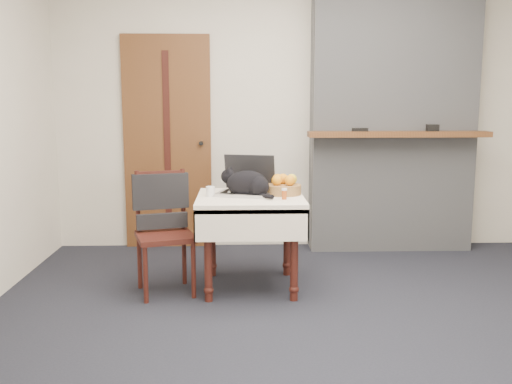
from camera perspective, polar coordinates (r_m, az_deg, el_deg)
ground at (r=3.74m, az=6.64°, el=-12.80°), size 4.50×4.50×0.00m
room_shell at (r=3.95m, az=6.12°, el=14.43°), size 4.52×4.01×2.61m
door at (r=5.47m, az=-8.84°, el=4.88°), size 0.82×0.10×2.00m
chimney at (r=5.47m, az=13.51°, el=7.86°), size 1.62×0.48×2.60m
side_table at (r=4.22m, az=-0.57°, el=-1.90°), size 0.78×0.78×0.70m
laptop at (r=4.28m, az=-0.94°, el=0.76°), size 0.46×0.42×0.29m
cat at (r=4.17m, az=-0.81°, el=0.83°), size 0.40×0.32×0.22m
cream_jar at (r=4.18m, az=-4.58°, el=0.06°), size 0.07×0.07×0.07m
pill_bottle at (r=4.05m, az=2.85°, el=-0.16°), size 0.04×0.04×0.08m
fruit_basket at (r=4.27m, az=2.78°, el=0.57°), size 0.26×0.26×0.15m
desk_clutter at (r=4.27m, az=2.38°, el=-0.20°), size 0.10×0.10×0.01m
chair at (r=4.24m, az=-9.33°, el=-2.24°), size 0.50×0.49×0.89m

